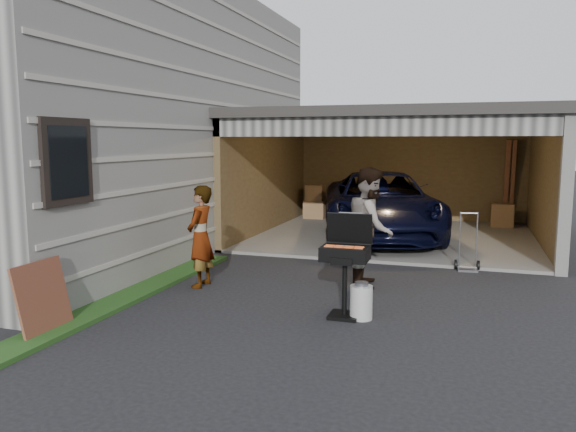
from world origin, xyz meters
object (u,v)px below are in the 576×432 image
at_px(man, 371,227).
at_px(hand_truck, 467,259).
at_px(plywood_panel, 43,298).
at_px(propane_tank, 361,302).
at_px(minivan, 380,207).
at_px(bbq_grill, 346,257).
at_px(woman, 200,236).

relative_size(man, hand_truck, 1.81).
relative_size(man, plywood_panel, 2.12).
bearing_deg(man, hand_truck, -48.87).
distance_m(man, plywood_panel, 4.75).
xyz_separation_m(propane_tank, hand_truck, (1.27, 3.26, -0.02)).
height_order(propane_tank, plywood_panel, plywood_panel).
height_order(minivan, hand_truck, minivan).
relative_size(propane_tank, hand_truck, 0.42).
height_order(bbq_grill, propane_tank, bbq_grill).
relative_size(propane_tank, plywood_panel, 0.50).
xyz_separation_m(woman, bbq_grill, (2.46, -0.81, -0.00)).
bearing_deg(minivan, propane_tank, -97.59).
bearing_deg(minivan, man, -97.41).
distance_m(woman, bbq_grill, 2.59).
xyz_separation_m(propane_tank, plywood_panel, (-3.46, -1.71, 0.22)).
distance_m(man, bbq_grill, 1.68).
xyz_separation_m(bbq_grill, hand_truck, (1.49, 3.24, -0.59)).
distance_m(bbq_grill, hand_truck, 3.61).
bearing_deg(hand_truck, plywood_panel, -140.23).
bearing_deg(man, minivan, 1.03).
bearing_deg(propane_tank, plywood_panel, -153.71).
height_order(minivan, woman, woman).
bearing_deg(woman, minivan, 157.01).
xyz_separation_m(bbq_grill, plywood_panel, (-3.24, -1.73, -0.35)).
distance_m(woman, plywood_panel, 2.68).
bearing_deg(bbq_grill, minivan, 94.59).
height_order(propane_tank, hand_truck, hand_truck).
relative_size(woman, bbq_grill, 1.19).
height_order(bbq_grill, hand_truck, bbq_grill).
bearing_deg(propane_tank, bbq_grill, 172.98).
xyz_separation_m(minivan, man, (0.51, -4.31, 0.19)).
bearing_deg(woman, bbq_grill, 69.84).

